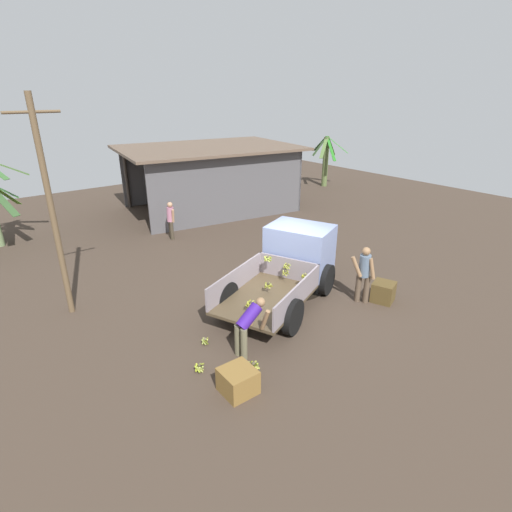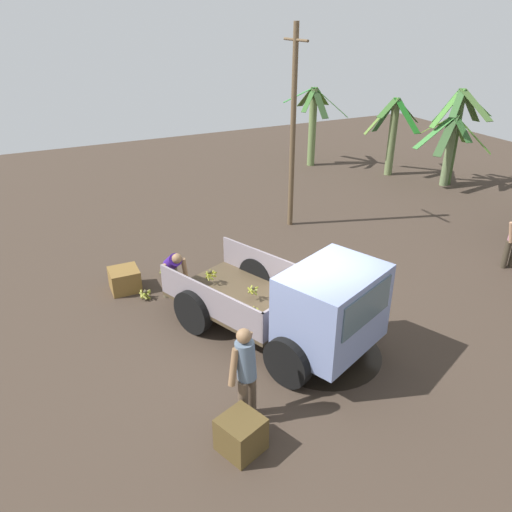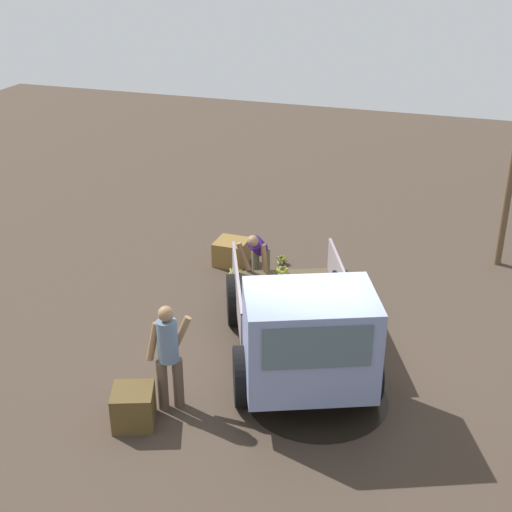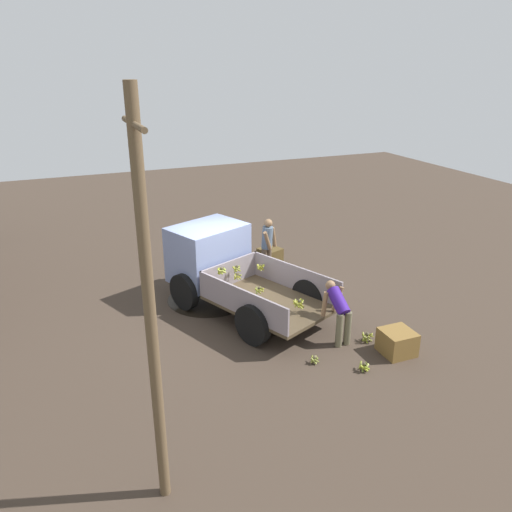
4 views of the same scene
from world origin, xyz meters
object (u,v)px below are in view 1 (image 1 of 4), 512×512
(person_foreground_visitor, at_px, (364,272))
(person_bystander_near_shed, at_px, (171,219))
(wooden_crate_0, at_px, (238,381))
(cargo_truck, at_px, (293,260))
(person_worker_loading, at_px, (249,324))
(utility_pole, at_px, (51,209))
(banana_bunch_on_ground_0, at_px, (205,341))
(banana_bunch_on_ground_2, at_px, (199,367))
(wooden_crate_1, at_px, (383,292))
(banana_bunch_on_ground_1, at_px, (253,366))

(person_foreground_visitor, bearing_deg, person_bystander_near_shed, -109.18)
(wooden_crate_0, bearing_deg, cargo_truck, 33.84)
(person_worker_loading, relative_size, person_bystander_near_shed, 0.85)
(utility_pole, bearing_deg, banana_bunch_on_ground_0, -59.93)
(cargo_truck, distance_m, utility_pole, 6.61)
(utility_pole, xyz_separation_m, banana_bunch_on_ground_0, (2.09, -3.61, -2.83))
(banana_bunch_on_ground_0, bearing_deg, person_foreground_visitor, -11.96)
(banana_bunch_on_ground_2, xyz_separation_m, wooden_crate_1, (5.81, -0.53, 0.18))
(cargo_truck, height_order, wooden_crate_1, cargo_truck)
(banana_bunch_on_ground_1, bearing_deg, wooden_crate_0, -153.28)
(person_bystander_near_shed, relative_size, banana_bunch_on_ground_1, 5.32)
(utility_pole, height_order, wooden_crate_0, utility_pole)
(banana_bunch_on_ground_2, height_order, wooden_crate_0, wooden_crate_0)
(person_worker_loading, bearing_deg, wooden_crate_1, -8.00)
(banana_bunch_on_ground_2, bearing_deg, utility_pole, 108.46)
(person_worker_loading, xyz_separation_m, banana_bunch_on_ground_1, (-0.32, -0.59, -0.65))
(utility_pole, bearing_deg, banana_bunch_on_ground_2, -71.54)
(person_bystander_near_shed, bearing_deg, banana_bunch_on_ground_0, -96.61)
(person_bystander_near_shed, xyz_separation_m, banana_bunch_on_ground_1, (-2.51, -8.71, -0.73))
(utility_pole, distance_m, banana_bunch_on_ground_2, 5.43)
(person_foreground_visitor, bearing_deg, wooden_crate_1, 117.12)
(person_worker_loading, height_order, wooden_crate_1, person_worker_loading)
(banana_bunch_on_ground_1, bearing_deg, person_worker_loading, 61.20)
(wooden_crate_0, bearing_deg, wooden_crate_1, 5.13)
(person_bystander_near_shed, bearing_deg, person_worker_loading, -90.36)
(utility_pole, relative_size, person_worker_loading, 4.30)
(cargo_truck, xyz_separation_m, banana_bunch_on_ground_1, (-3.27, -2.30, -0.88))
(utility_pole, bearing_deg, person_bystander_near_shed, 36.30)
(person_worker_loading, xyz_separation_m, banana_bunch_on_ground_0, (-0.63, 0.91, -0.68))
(person_bystander_near_shed, bearing_deg, person_foreground_visitor, -62.82)
(banana_bunch_on_ground_0, bearing_deg, banana_bunch_on_ground_1, -78.46)
(cargo_truck, height_order, person_worker_loading, cargo_truck)
(person_worker_loading, height_order, banana_bunch_on_ground_0, person_worker_loading)
(cargo_truck, bearing_deg, wooden_crate_1, -75.54)
(person_foreground_visitor, relative_size, person_bystander_near_shed, 1.10)
(person_foreground_visitor, height_order, banana_bunch_on_ground_0, person_foreground_visitor)
(person_worker_loading, height_order, person_bystander_near_shed, person_bystander_near_shed)
(banana_bunch_on_ground_0, height_order, wooden_crate_0, wooden_crate_0)
(banana_bunch_on_ground_0, distance_m, banana_bunch_on_ground_2, 1.00)
(utility_pole, relative_size, wooden_crate_1, 9.55)
(person_bystander_near_shed, relative_size, banana_bunch_on_ground_0, 7.53)
(cargo_truck, relative_size, banana_bunch_on_ground_0, 22.74)
(banana_bunch_on_ground_2, bearing_deg, person_worker_loading, -5.50)
(cargo_truck, bearing_deg, person_worker_loading, -172.63)
(person_worker_loading, relative_size, wooden_crate_1, 2.22)
(wooden_crate_1, bearing_deg, person_foreground_visitor, 148.76)
(person_bystander_near_shed, bearing_deg, wooden_crate_0, -94.46)
(utility_pole, xyz_separation_m, banana_bunch_on_ground_1, (2.40, -5.11, -2.80))
(person_worker_loading, xyz_separation_m, wooden_crate_0, (-0.95, -0.90, -0.52))
(person_worker_loading, height_order, banana_bunch_on_ground_1, person_worker_loading)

